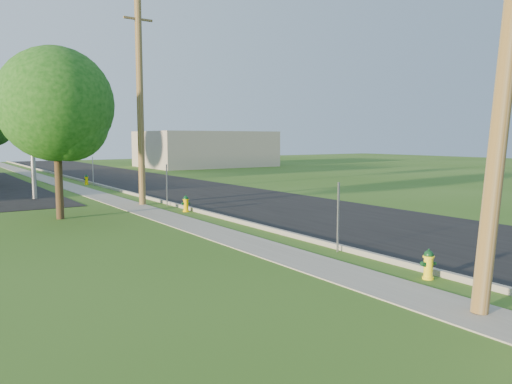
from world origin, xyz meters
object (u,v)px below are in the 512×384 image
(utility_pole_far, at_px, (55,118))
(price_pylon, at_px, (30,96))
(hydrant_far, at_px, (86,180))
(utility_pole_near, at_px, (508,51))
(hydrant_mid, at_px, (186,204))
(tree_verge, at_px, (59,109))
(utility_pole_mid, at_px, (140,102))
(hydrant_near, at_px, (428,264))

(utility_pole_far, bearing_deg, price_pylon, -107.33)
(utility_pole_far, bearing_deg, hydrant_far, -83.35)
(utility_pole_near, xyz_separation_m, hydrant_mid, (0.73, 14.72, -4.44))
(hydrant_far, bearing_deg, hydrant_mid, -89.78)
(price_pylon, xyz_separation_m, hydrant_mid, (4.63, -8.78, -5.07))
(tree_verge, bearing_deg, price_pylon, 87.56)
(tree_verge, height_order, hydrant_mid, tree_verge)
(price_pylon, height_order, tree_verge, price_pylon)
(utility_pole_mid, bearing_deg, tree_verge, -151.80)
(utility_pole_mid, height_order, hydrant_near, utility_pole_mid)
(utility_pole_near, bearing_deg, hydrant_near, 71.65)
(utility_pole_far, relative_size, hydrant_far, 13.13)
(price_pylon, relative_size, tree_verge, 1.00)
(price_pylon, height_order, hydrant_near, price_pylon)
(tree_verge, xyz_separation_m, hydrant_near, (4.89, -13.74, -4.04))
(utility_pole_near, xyz_separation_m, hydrant_near, (0.66, 1.99, -4.46))
(utility_pole_far, height_order, price_pylon, utility_pole_far)
(utility_pole_far, bearing_deg, utility_pole_near, -90.00)
(utility_pole_far, xyz_separation_m, hydrant_near, (0.66, -34.01, -4.46))
(utility_pole_mid, height_order, tree_verge, utility_pole_mid)
(hydrant_near, bearing_deg, utility_pole_far, 91.11)
(hydrant_far, bearing_deg, utility_pole_far, 96.65)
(hydrant_near, relative_size, hydrant_mid, 0.97)
(tree_verge, bearing_deg, utility_pole_mid, 28.20)
(hydrant_far, bearing_deg, tree_verge, -108.69)
(hydrant_near, relative_size, hydrant_far, 0.98)
(utility_pole_mid, distance_m, utility_pole_far, 18.00)
(hydrant_mid, xyz_separation_m, hydrant_far, (-0.06, 15.51, -0.00))
(tree_verge, distance_m, hydrant_mid, 6.47)
(utility_pole_near, distance_m, tree_verge, 16.30)
(hydrant_far, bearing_deg, hydrant_near, -90.02)
(price_pylon, bearing_deg, hydrant_mid, -62.18)
(utility_pole_mid, relative_size, utility_pole_far, 1.03)
(hydrant_mid, distance_m, hydrant_far, 15.51)
(hydrant_near, bearing_deg, hydrant_mid, 89.68)
(hydrant_mid, bearing_deg, price_pylon, 117.82)
(hydrant_near, bearing_deg, tree_verge, 109.60)
(price_pylon, bearing_deg, utility_pole_mid, -54.66)
(utility_pole_mid, distance_m, tree_verge, 4.83)
(tree_verge, bearing_deg, utility_pole_far, 78.21)
(utility_pole_near, distance_m, hydrant_near, 4.93)
(utility_pole_near, height_order, price_pylon, utility_pole_near)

